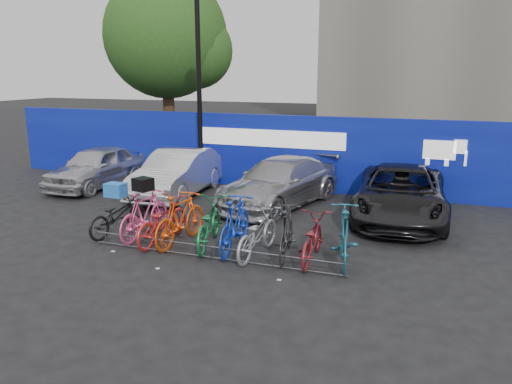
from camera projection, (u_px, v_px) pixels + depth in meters
The scene contains 21 objects.
ground at pixel (224, 250), 10.75m from camera, with size 100.00×100.00×0.00m, color black.
hoarding at pixel (299, 153), 15.94m from camera, with size 22.00×0.18×2.40m.
tree at pixel (171, 39), 21.01m from camera, with size 5.40×5.20×7.80m.
lamppost at pixel (199, 87), 15.98m from camera, with size 0.25×0.50×6.11m.
bike_rack at pixel (212, 252), 10.17m from camera, with size 5.60×0.03×0.30m.
car_0 at pixel (97, 167), 16.52m from camera, with size 1.60×3.97×1.35m, color #BAB9BF.
car_1 at pixel (178, 173), 15.37m from camera, with size 1.49×4.27×1.41m, color silver.
car_2 at pixel (279, 182), 14.24m from camera, with size 1.87×4.59×1.33m, color #A3A2A7.
car_3 at pixel (401, 193), 12.93m from camera, with size 2.24×4.87×1.35m, color black.
bike_0 at pixel (117, 215), 11.71m from camera, with size 0.61×1.75×0.92m, color black.
bike_1 at pixel (145, 214), 11.44m from camera, with size 0.53×1.87×1.12m, color #F04F91.
bike_2 at pixel (162, 221), 11.14m from camera, with size 0.67×1.91×1.00m, color red.
bike_3 at pixel (180, 219), 11.01m from camera, with size 0.55×1.93×1.16m, color #E64C10.
bike_4 at pixel (208, 224), 10.87m from camera, with size 0.69×1.99×1.05m, color #196F39.
bike_5 at pixel (235, 224), 10.58m from camera, with size 0.56×1.97×1.18m, color #1437BF.
bike_6 at pixel (257, 234), 10.32m from camera, with size 0.64×1.84×0.97m, color #9A9CA1.
bike_7 at pixel (286, 232), 10.22m from camera, with size 0.51×1.80×1.08m, color #262629.
bike_8 at pixel (312, 239), 10.03m from camera, with size 0.62×1.79×0.94m, color maroon.
bike_9 at pixel (344, 235), 9.89m from camera, with size 0.56×1.97×1.19m, color #1E5D74.
cargo_crate at pixel (116, 190), 11.57m from camera, with size 0.44×0.34×0.32m, color blue.
cargo_topcase at pixel (143, 184), 11.28m from camera, with size 0.39×0.35×0.29m, color black.
Camera 1 is at (4.16, -9.29, 3.75)m, focal length 35.00 mm.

